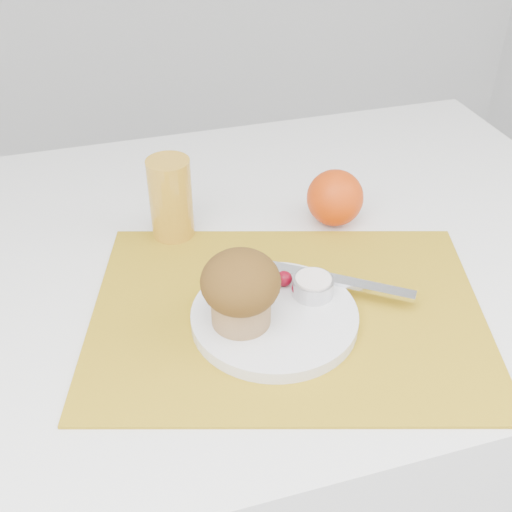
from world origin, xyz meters
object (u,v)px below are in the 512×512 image
object	(u,v)px
muffin	(241,288)
orange	(335,198)
table	(237,420)
plate	(274,317)
juice_glass	(171,199)

from	to	relation	value
muffin	orange	bearing A→B (deg)	44.79
orange	muffin	distance (m)	0.29
table	plate	bearing A→B (deg)	-86.70
orange	muffin	xyz separation A→B (m)	(-0.20, -0.20, 0.03)
table	plate	world-z (taller)	plate
plate	juice_glass	size ratio (longest dim) A/B	1.65
table	muffin	distance (m)	0.48
plate	juice_glass	world-z (taller)	juice_glass
orange	juice_glass	xyz separation A→B (m)	(-0.24, 0.03, 0.02)
table	orange	xyz separation A→B (m)	(0.17, 0.03, 0.42)
juice_glass	muffin	xyz separation A→B (m)	(0.04, -0.23, 0.01)
juice_glass	table	bearing A→B (deg)	-40.21
plate	muffin	xyz separation A→B (m)	(-0.04, -0.00, 0.06)
juice_glass	muffin	bearing A→B (deg)	-80.36
plate	juice_glass	bearing A→B (deg)	109.84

